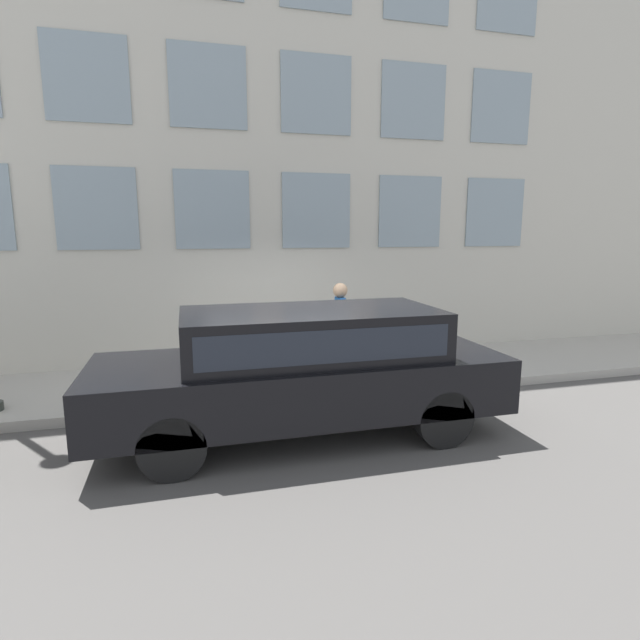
{
  "coord_description": "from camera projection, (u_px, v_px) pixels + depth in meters",
  "views": [
    {
      "loc": [
        -7.07,
        1.51,
        2.63
      ],
      "look_at": [
        0.91,
        -0.63,
        1.15
      ],
      "focal_mm": 28.0,
      "sensor_mm": 36.0,
      "label": 1
    }
  ],
  "objects": [
    {
      "name": "ground_plane",
      "position": [
        295.0,
        406.0,
        7.57
      ],
      "size": [
        80.0,
        80.0,
        0.0
      ],
      "primitive_type": "plane",
      "color": "#514F4C"
    },
    {
      "name": "fire_hydrant",
      "position": [
        299.0,
        358.0,
        8.17
      ],
      "size": [
        0.34,
        0.45,
        0.81
      ],
      "color": "gray",
      "rests_on": "sidewalk"
    },
    {
      "name": "parked_truck_black_near",
      "position": [
        306.0,
        363.0,
        6.38
      ],
      "size": [
        1.8,
        5.17,
        1.65
      ],
      "color": "black",
      "rests_on": "ground_plane"
    },
    {
      "name": "sidewalk",
      "position": [
        280.0,
        379.0,
        8.74
      ],
      "size": [
        2.5,
        60.0,
        0.15
      ],
      "color": "#B2ADA3",
      "rests_on": "ground_plane"
    },
    {
      "name": "person",
      "position": [
        340.0,
        319.0,
        8.71
      ],
      "size": [
        0.39,
        0.25,
        1.59
      ],
      "rotation": [
        0.0,
        0.0,
        0.92
      ],
      "color": "#726651",
      "rests_on": "sidewalk"
    },
    {
      "name": "building_facade",
      "position": [
        263.0,
        127.0,
        9.28
      ],
      "size": [
        0.33,
        40.0,
        9.05
      ],
      "color": "beige",
      "rests_on": "ground_plane"
    }
  ]
}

